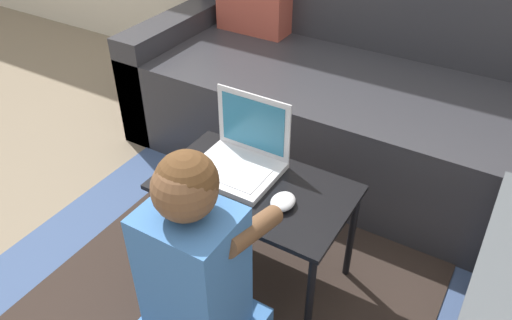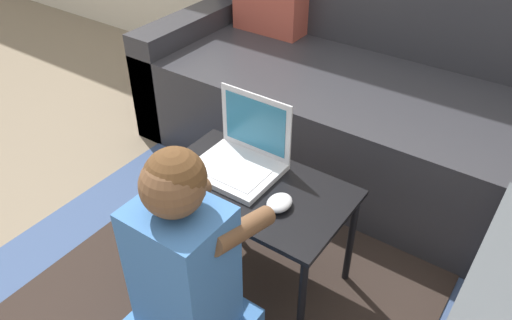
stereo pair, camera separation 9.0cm
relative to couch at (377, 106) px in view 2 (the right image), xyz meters
The scene contains 7 objects.
ground_plane 1.05m from the couch, 95.32° to the right, with size 16.00×16.00×0.00m, color #7F705B.
area_rug 1.13m from the couch, 92.36° to the right, with size 1.74×1.78×0.01m.
couch is the anchor object (origin of this frame).
laptop_desk 0.90m from the couch, 92.87° to the right, with size 0.63×0.37×0.41m.
laptop 0.87m from the couch, 98.84° to the right, with size 0.27×0.23×0.24m.
computer_mouse 0.95m from the couch, 85.22° to the right, with size 0.07×0.09×0.03m.
person_seated 1.29m from the couch, 89.73° to the right, with size 0.32×0.39×0.78m.
Camera 2 is at (0.76, -0.89, 1.42)m, focal length 35.00 mm.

